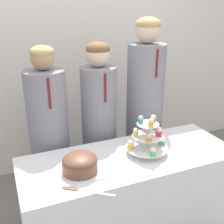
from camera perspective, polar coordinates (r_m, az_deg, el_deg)
The scene contains 8 objects.
wall_back at distance 2.94m, azimuth -7.70°, elevation 14.11°, with size 9.00×0.06×2.70m.
table at distance 2.17m, azimuth 3.45°, elevation -17.23°, with size 1.51×0.58×0.72m.
round_cake at distance 1.77m, azimuth -6.54°, elevation -10.35°, with size 0.25×0.25×0.13m.
cake_knife at distance 1.66m, azimuth -6.64°, elevation -15.48°, with size 0.26×0.19×0.01m.
cupcake_stand at distance 1.96m, azimuth 7.19°, elevation -5.06°, with size 0.29×0.29×0.28m.
student_0 at distance 2.28m, azimuth -12.48°, elevation -6.23°, with size 0.31×0.31×1.44m.
student_1 at distance 2.37m, azimuth -2.59°, elevation -4.28°, with size 0.29×0.29×1.44m.
student_2 at distance 2.50m, azimuth 6.53°, elevation -0.98°, with size 0.32×0.32×1.61m.
Camera 1 is at (-0.77, -1.22, 1.72)m, focal length 45.00 mm.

